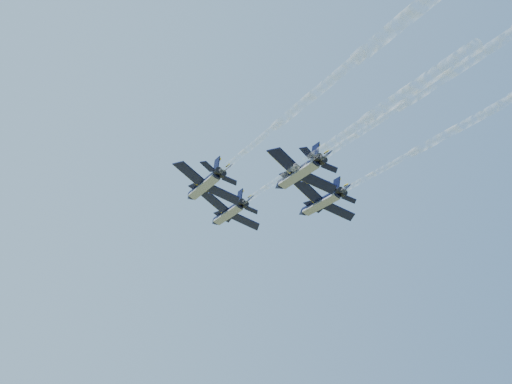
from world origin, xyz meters
name	(u,v)px	position (x,y,z in m)	size (l,w,h in m)	color
jet_lead	(228,213)	(-2.04, 9.00, 102.39)	(11.11, 15.44, 5.34)	black
jet_left	(204,185)	(-11.15, -3.90, 102.39)	(11.11, 15.44, 5.34)	black
jet_right	(321,203)	(10.03, -3.04, 102.39)	(11.11, 15.44, 5.34)	black
jet_slot	(299,173)	(-0.18, -14.82, 102.39)	(11.11, 15.44, 5.34)	black
smoke_trail_lead	(357,125)	(-1.61, -33.85, 102.42)	(2.20, 58.63, 2.00)	white
smoke_trail_left	(347,66)	(-10.71, -46.75, 102.42)	(2.20, 58.63, 2.00)	white
smoke_trail_right	(501,104)	(10.47, -45.89, 102.42)	(2.20, 58.63, 2.00)	white
smoke_trail_slot	(503,38)	(0.25, -57.68, 102.42)	(2.20, 58.63, 2.00)	white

